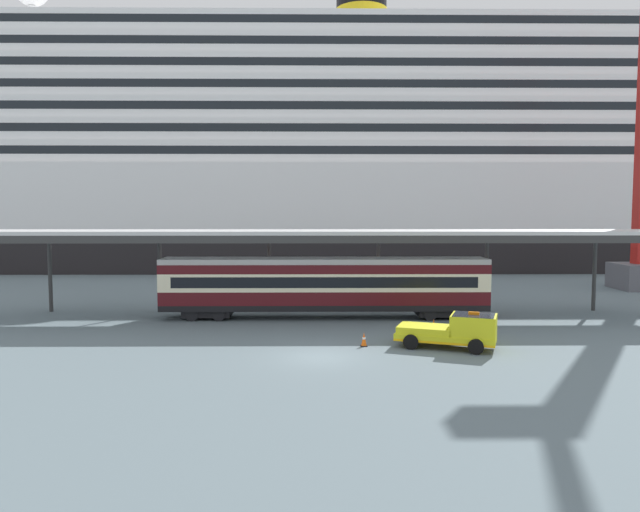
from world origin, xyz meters
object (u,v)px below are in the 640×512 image
Objects in this scene: service_truck at (455,330)px; traffic_cone_near at (434,325)px; traffic_cone_mid at (364,339)px; train_carriage at (324,284)px; cruise_ship at (382,165)px.

traffic_cone_near is at bearing 92.56° from service_truck.
train_carriage is at bearing 103.13° from traffic_cone_mid.
service_truck is (6.80, -9.07, -1.32)m from train_carriage.
traffic_cone_near is (-2.29, -47.38, -13.47)m from cruise_ship.
traffic_cone_mid is at bearing -97.65° from cruise_ship.
cruise_ship is 223.73× the size of traffic_cone_mid.
traffic_cone_mid is (-6.90, -51.41, -13.45)m from cruise_ship.
cruise_ship reaches higher than traffic_cone_near.
service_truck is 7.27× the size of traffic_cone_mid.
cruise_ship is 53.58m from traffic_cone_mid.
cruise_ship is 30.79× the size of service_truck.
cruise_ship reaches higher than train_carriage.
service_truck reaches higher than traffic_cone_mid.
traffic_cone_near is at bearing -34.17° from train_carriage.
cruise_ship is 45.31m from train_carriage.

